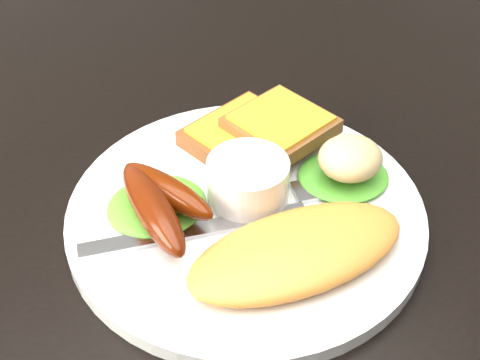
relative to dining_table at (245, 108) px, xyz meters
The scene contains 13 objects.
dining_table is the anchor object (origin of this frame).
dining_chair 0.81m from the dining_table, 81.71° to the left, with size 0.45×0.45×0.05m, color tan.
plate 0.18m from the dining_table, 116.47° to the right, with size 0.27×0.27×0.01m, color white.
lettuce_left 0.19m from the dining_table, 137.14° to the right, with size 0.07×0.07×0.01m, color #30921B.
lettuce_right 0.16m from the dining_table, 88.31° to the right, with size 0.07×0.06×0.01m, color #56A337.
omelette 0.23m from the dining_table, 107.83° to the right, with size 0.16×0.08×0.02m, color orange.
sausage_a 0.21m from the dining_table, 135.09° to the right, with size 0.03×0.10×0.03m, color #5B0C00.
sausage_b 0.19m from the dining_table, 134.34° to the right, with size 0.02×0.09×0.02m, color #632E04.
ramekin 0.17m from the dining_table, 115.98° to the right, with size 0.06×0.06×0.04m, color white.
toast_a 0.11m from the dining_table, 114.81° to the right, with size 0.09×0.09×0.01m, color brown.
toast_b 0.11m from the dining_table, 100.09° to the right, with size 0.07×0.07×0.01m, color brown.
potato_salad 0.17m from the dining_table, 87.69° to the right, with size 0.05×0.05×0.03m, color beige.
fork 0.21m from the dining_table, 126.89° to the right, with size 0.17×0.01×0.00m, color #ADAFB7.
Camera 1 is at (-0.24, -0.48, 1.11)m, focal length 50.00 mm.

